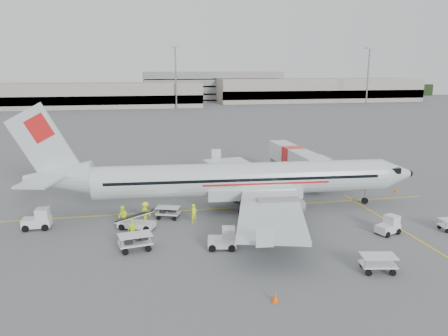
{
  "coord_description": "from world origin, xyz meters",
  "views": [
    {
      "loc": [
        -8.6,
        -42.08,
        13.97
      ],
      "look_at": [
        0.0,
        2.0,
        3.8
      ],
      "focal_mm": 35.0,
      "sensor_mm": 36.0,
      "label": 1
    }
  ],
  "objects": [
    {
      "name": "parking_garage",
      "position": [
        25.0,
        160.0,
        7.0
      ],
      "size": [
        62.0,
        24.0,
        14.0
      ],
      "primitive_type": null,
      "color": "slate",
      "rests_on": "ground"
    },
    {
      "name": "terminal_west",
      "position": [
        -40.0,
        130.0,
        4.5
      ],
      "size": [
        110.0,
        22.0,
        9.0
      ],
      "primitive_type": null,
      "color": "gray",
      "rests_on": "ground"
    },
    {
      "name": "tug_fore",
      "position": [
        12.18,
        -9.74,
        0.8
      ],
      "size": [
        2.37,
        1.85,
        1.61
      ],
      "primitive_type": null,
      "rotation": [
        0.0,
        0.0,
        0.36
      ],
      "color": "silver",
      "rests_on": "ground"
    },
    {
      "name": "mast_center",
      "position": [
        5.0,
        118.0,
        11.0
      ],
      "size": [
        3.2,
        1.2,
        22.0
      ],
      "primitive_type": null,
      "color": "slate",
      "rests_on": "ground"
    },
    {
      "name": "cone_nose",
      "position": [
        20.53,
        2.14,
        0.3
      ],
      "size": [
        0.36,
        0.36,
        0.59
      ],
      "primitive_type": "cone",
      "color": "#F4580A",
      "rests_on": "ground"
    },
    {
      "name": "treeline",
      "position": [
        0.0,
        175.0,
        3.0
      ],
      "size": [
        300.0,
        3.0,
        6.0
      ],
      "primitive_type": null,
      "color": "black",
      "rests_on": "ground"
    },
    {
      "name": "tug_mid",
      "position": [
        -2.52,
        -10.12,
        0.87
      ],
      "size": [
        2.46,
        1.69,
        1.74
      ],
      "primitive_type": null,
      "rotation": [
        0.0,
        0.0,
        -0.19
      ],
      "color": "silver",
      "rests_on": "ground"
    },
    {
      "name": "ground",
      "position": [
        0.0,
        0.0,
        0.0
      ],
      "size": [
        360.0,
        360.0,
        0.0
      ],
      "primitive_type": "plane",
      "color": "#56595B"
    },
    {
      "name": "stripe_cross",
      "position": [
        14.0,
        -8.0,
        0.01
      ],
      "size": [
        0.2,
        20.0,
        0.01
      ],
      "primitive_type": "cube",
      "color": "yellow",
      "rests_on": "ground"
    },
    {
      "name": "crew_c",
      "position": [
        -8.36,
        -2.3,
        0.93
      ],
      "size": [
        1.27,
        1.38,
        1.87
      ],
      "primitive_type": "imported",
      "rotation": [
        0.0,
        0.0,
        2.2
      ],
      "color": "#CDEB18",
      "rests_on": "ground"
    },
    {
      "name": "mast_east",
      "position": [
        80.0,
        118.0,
        11.0
      ],
      "size": [
        3.2,
        1.2,
        22.0
      ],
      "primitive_type": null,
      "color": "slate",
      "rests_on": "ground"
    },
    {
      "name": "aircraft",
      "position": [
        1.46,
        -0.48,
        5.38
      ],
      "size": [
        40.94,
        33.06,
        10.76
      ],
      "primitive_type": null,
      "rotation": [
        0.0,
        0.0,
        -0.06
      ],
      "color": "silver",
      "rests_on": "ground"
    },
    {
      "name": "tug_aft",
      "position": [
        -17.99,
        -2.57,
        0.93
      ],
      "size": [
        2.44,
        1.42,
        1.87
      ],
      "primitive_type": null,
      "rotation": [
        0.0,
        0.0,
        -0.01
      ],
      "color": "silver",
      "rests_on": "ground"
    },
    {
      "name": "cart_loaded_b",
      "position": [
        -9.3,
        -9.1,
        0.67
      ],
      "size": [
        2.8,
        1.96,
        1.34
      ],
      "primitive_type": null,
      "rotation": [
        0.0,
        0.0,
        0.18
      ],
      "color": "silver",
      "rests_on": "ground"
    },
    {
      "name": "cone_port",
      "position": [
        -3.65,
        18.83,
        0.29
      ],
      "size": [
        0.35,
        0.35,
        0.58
      ],
      "primitive_type": "cone",
      "color": "#F4580A",
      "rests_on": "ground"
    },
    {
      "name": "stripe_lead",
      "position": [
        0.0,
        0.0,
        0.01
      ],
      "size": [
        44.0,
        0.2,
        0.01
      ],
      "primitive_type": "cube",
      "color": "yellow",
      "rests_on": "ground"
    },
    {
      "name": "jet_bridge",
      "position": [
        10.59,
        9.94,
        2.15
      ],
      "size": [
        3.63,
        16.47,
        4.3
      ],
      "primitive_type": null,
      "rotation": [
        0.0,
        0.0,
        0.03
      ],
      "color": "silver",
      "rests_on": "ground"
    },
    {
      "name": "cart_empty_a",
      "position": [
        7.5,
        -16.24,
        0.63
      ],
      "size": [
        2.63,
        1.83,
        1.26
      ],
      "primitive_type": null,
      "rotation": [
        0.0,
        0.0,
        -0.18
      ],
      "color": "silver",
      "rests_on": "ground"
    },
    {
      "name": "cart_loaded_a",
      "position": [
        -6.25,
        -2.0,
        0.58
      ],
      "size": [
        2.52,
        1.97,
        1.15
      ],
      "primitive_type": null,
      "rotation": [
        0.0,
        0.0,
        -0.34
      ],
      "color": "silver",
      "rests_on": "ground"
    },
    {
      "name": "cone_stbd",
      "position": [
        -0.85,
        -18.76,
        0.34
      ],
      "size": [
        0.42,
        0.42,
        0.69
      ],
      "primitive_type": "cone",
      "color": "#F4580A",
      "rests_on": "ground"
    },
    {
      "name": "belt_loader",
      "position": [
        -9.2,
        -4.25,
        1.16
      ],
      "size": [
        4.58,
        3.13,
        2.32
      ],
      "primitive_type": null,
      "rotation": [
        0.0,
        0.0,
        -0.39
      ],
      "color": "silver",
      "rests_on": "ground"
    },
    {
      "name": "crew_b",
      "position": [
        -10.42,
        -3.39,
        0.96
      ],
      "size": [
        1.06,
        1.16,
        1.92
      ],
      "primitive_type": "imported",
      "rotation": [
        0.0,
        0.0,
        -1.13
      ],
      "color": "#CDEB18",
      "rests_on": "ground"
    },
    {
      "name": "terminal_east",
      "position": [
        70.0,
        145.0,
        5.0
      ],
      "size": [
        90.0,
        26.0,
        10.0
      ],
      "primitive_type": null,
      "color": "gray",
      "rests_on": "ground"
    },
    {
      "name": "crew_d",
      "position": [
        -9.52,
        -6.52,
        0.83
      ],
      "size": [
        1.01,
        0.93,
        1.67
      ],
      "primitive_type": "imported",
      "rotation": [
        0.0,
        0.0,
        3.83
      ],
      "color": "#CDEB18",
      "rests_on": "ground"
    },
    {
      "name": "crew_a",
      "position": [
        -3.94,
        -3.67,
        0.91
      ],
      "size": [
        0.78,
        0.78,
        1.82
      ],
      "primitive_type": "imported",
      "rotation": [
        0.0,
        0.0,
        0.79
      ],
      "color": "#CDEB18",
      "rests_on": "ground"
    }
  ]
}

